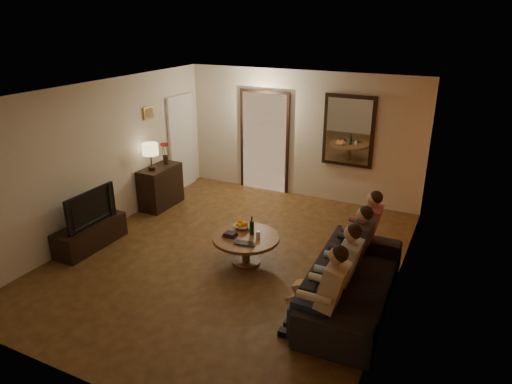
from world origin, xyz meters
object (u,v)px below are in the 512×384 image
at_px(person_c, 353,253).
at_px(person_d, 364,235).
at_px(tv_stand, 90,235).
at_px(bowl, 242,227).
at_px(table_lamp, 151,157).
at_px(coffee_table, 246,249).
at_px(tv, 86,207).
at_px(sofa, 353,281).
at_px(wine_bottle, 252,225).
at_px(dog, 312,289).
at_px(laptop, 243,245).
at_px(person_a, 326,299).
at_px(dresser, 161,187).
at_px(person_b, 341,274).

distance_m(person_c, person_d, 0.60).
bearing_deg(tv_stand, bowl, 20.20).
distance_m(table_lamp, coffee_table, 2.89).
distance_m(tv, sofa, 4.34).
relative_size(table_lamp, person_c, 0.45).
xyz_separation_m(tv, wine_bottle, (2.60, 0.75, -0.11)).
distance_m(tv_stand, person_c, 4.28).
distance_m(dog, bowl, 1.74).
bearing_deg(tv_stand, laptop, 8.01).
relative_size(coffee_table, bowl, 3.97).
bearing_deg(bowl, table_lamp, 160.78).
height_order(person_a, dog, person_a).
xyz_separation_m(person_d, wine_bottle, (-1.61, -0.44, 0.01)).
xyz_separation_m(tv_stand, person_a, (4.22, -0.61, 0.39)).
relative_size(dresser, person_d, 0.77).
xyz_separation_m(table_lamp, tv_stand, (0.00, -1.70, -0.88)).
bearing_deg(person_d, coffee_table, -162.07).
distance_m(person_b, coffee_table, 1.83).
xyz_separation_m(person_a, coffee_table, (-1.66, 1.26, -0.38)).
height_order(table_lamp, laptop, table_lamp).
bearing_deg(person_d, person_c, -90.00).
bearing_deg(person_d, laptop, -152.38).
relative_size(person_c, laptop, 3.65).
bearing_deg(person_c, person_a, -90.00).
bearing_deg(wine_bottle, table_lamp, 160.01).
relative_size(person_c, bowl, 4.63).
bearing_deg(sofa, dog, 121.34).
height_order(person_c, dog, person_c).
xyz_separation_m(table_lamp, sofa, (4.32, -1.41, -0.74)).
relative_size(table_lamp, person_b, 0.45).
bearing_deg(wine_bottle, tv_stand, -163.86).
bearing_deg(coffee_table, sofa, -11.60).
bearing_deg(person_c, tv, -172.02).
relative_size(tv_stand, coffee_table, 1.22).
height_order(table_lamp, tv_stand, table_lamp).
distance_m(dresser, wine_bottle, 2.86).
distance_m(table_lamp, person_b, 4.58).
height_order(person_b, laptop, person_b).
bearing_deg(wine_bottle, tv, -163.86).
relative_size(person_c, person_d, 1.00).
distance_m(person_a, person_c, 1.20).
relative_size(bowl, laptop, 0.79).
xyz_separation_m(tv, person_a, (4.22, -0.61, -0.11)).
relative_size(person_b, dog, 2.14).
distance_m(tv, bowl, 2.54).
height_order(dresser, dog, dresser).
height_order(person_d, laptop, person_d).
distance_m(tv_stand, person_b, 4.23).
bearing_deg(person_b, person_a, -90.00).
xyz_separation_m(person_c, wine_bottle, (-1.61, 0.16, 0.01)).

